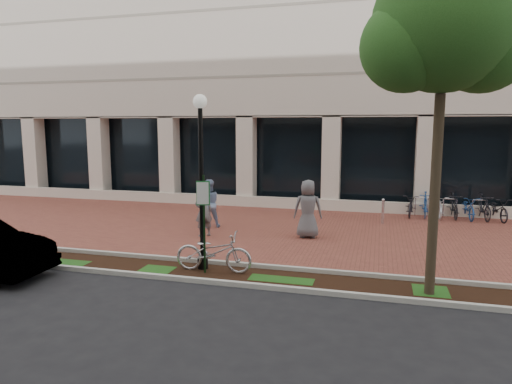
% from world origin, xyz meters
% --- Properties ---
extents(ground, '(120.00, 120.00, 0.00)m').
position_xyz_m(ground, '(0.00, 0.00, 0.00)').
color(ground, black).
rests_on(ground, ground).
extents(brick_plaza, '(40.00, 9.00, 0.01)m').
position_xyz_m(brick_plaza, '(0.00, 0.00, 0.01)').
color(brick_plaza, brown).
rests_on(brick_plaza, ground).
extents(planting_strip, '(40.00, 1.50, 0.01)m').
position_xyz_m(planting_strip, '(0.00, -5.25, 0.01)').
color(planting_strip, black).
rests_on(planting_strip, ground).
extents(curb_plaza_side, '(40.00, 0.12, 0.12)m').
position_xyz_m(curb_plaza_side, '(0.00, -4.50, 0.06)').
color(curb_plaza_side, beige).
rests_on(curb_plaza_side, ground).
extents(curb_street_side, '(40.00, 0.12, 0.12)m').
position_xyz_m(curb_street_side, '(0.00, -6.00, 0.06)').
color(curb_street_side, beige).
rests_on(curb_street_side, ground).
extents(near_office_building, '(40.00, 12.12, 16.00)m').
position_xyz_m(near_office_building, '(0.00, 10.47, 10.05)').
color(near_office_building, beige).
rests_on(near_office_building, ground).
extents(parking_sign, '(0.34, 0.07, 2.55)m').
position_xyz_m(parking_sign, '(-0.13, -5.27, 1.61)').
color(parking_sign, black).
rests_on(parking_sign, ground).
extents(lamppost, '(0.36, 0.36, 4.56)m').
position_xyz_m(lamppost, '(-0.32, -4.94, 2.57)').
color(lamppost, black).
rests_on(lamppost, ground).
extents(street_tree, '(3.57, 2.97, 7.42)m').
position_xyz_m(street_tree, '(5.36, -5.29, 5.73)').
color(street_tree, '#413525').
rests_on(street_tree, ground).
extents(locked_bicycle, '(2.05, 0.79, 1.07)m').
position_xyz_m(locked_bicycle, '(0.06, -5.10, 0.53)').
color(locked_bicycle, '#BCBDC1').
rests_on(locked_bicycle, ground).
extents(pedestrian_left, '(0.75, 0.74, 1.74)m').
position_xyz_m(pedestrian_left, '(-1.63, -1.55, 0.87)').
color(pedestrian_left, slate).
rests_on(pedestrian_left, ground).
extents(pedestrian_mid, '(1.11, 1.04, 1.81)m').
position_xyz_m(pedestrian_mid, '(-1.99, -0.17, 0.90)').
color(pedestrian_mid, '#8099BF').
rests_on(pedestrian_mid, ground).
extents(pedestrian_right, '(1.05, 0.77, 1.98)m').
position_xyz_m(pedestrian_right, '(1.83, -0.79, 0.99)').
color(pedestrian_right, '#5A5A5E').
rests_on(pedestrian_right, ground).
extents(bollard, '(0.12, 0.12, 1.00)m').
position_xyz_m(bollard, '(4.31, 2.13, 0.51)').
color(bollard, silver).
rests_on(bollard, ground).
extents(bike_rack_cluster, '(4.19, 1.86, 1.04)m').
position_xyz_m(bike_rack_cluster, '(7.11, 4.05, 0.49)').
color(bike_rack_cluster, black).
rests_on(bike_rack_cluster, ground).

